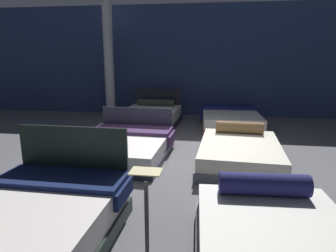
{
  "coord_description": "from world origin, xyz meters",
  "views": [
    {
      "loc": [
        0.56,
        -5.32,
        1.93
      ],
      "look_at": [
        -0.23,
        0.07,
        0.65
      ],
      "focal_mm": 32.14,
      "sensor_mm": 36.0,
      "label": 1
    }
  ],
  "objects": [
    {
      "name": "bed_4",
      "position": [
        -1.15,
        2.86,
        0.24
      ],
      "size": [
        1.66,
        2.12,
        0.92
      ],
      "rotation": [
        0.0,
        0.0,
        -0.06
      ],
      "color": "black",
      "rests_on": "ground_plane"
    },
    {
      "name": "bed_1",
      "position": [
        1.19,
        -2.87,
        0.23
      ],
      "size": [
        1.56,
        2.07,
        0.68
      ],
      "rotation": [
        0.0,
        0.0,
        0.05
      ],
      "color": "#504C51",
      "rests_on": "ground_plane"
    },
    {
      "name": "ground_plane",
      "position": [
        0.0,
        0.0,
        -0.01
      ],
      "size": [
        18.0,
        18.0,
        0.02
      ],
      "primitive_type": "cube",
      "color": "#5B5B60"
    },
    {
      "name": "bed_5",
      "position": [
        1.08,
        2.9,
        0.22
      ],
      "size": [
        1.67,
        2.19,
        0.5
      ],
      "rotation": [
        0.0,
        0.0,
        0.04
      ],
      "color": "brown",
      "rests_on": "ground_plane"
    },
    {
      "name": "showroom_back_wall",
      "position": [
        0.0,
        4.54,
        1.75
      ],
      "size": [
        18.0,
        0.06,
        3.5
      ],
      "primitive_type": "cube",
      "color": "navy",
      "rests_on": "ground_plane"
    },
    {
      "name": "support_pillar",
      "position": [
        -2.61,
        3.74,
        1.75
      ],
      "size": [
        0.29,
        0.29,
        3.5
      ],
      "primitive_type": "cylinder",
      "color": "silver",
      "rests_on": "ground_plane"
    },
    {
      "name": "bed_3",
      "position": [
        1.09,
        -0.04,
        0.21
      ],
      "size": [
        1.55,
        2.12,
        0.64
      ],
      "rotation": [
        0.0,
        0.0,
        -0.06
      ],
      "color": "#4E4E5A",
      "rests_on": "ground_plane"
    },
    {
      "name": "price_sign",
      "position": [
        0.0,
        -2.86,
        0.35
      ],
      "size": [
        0.28,
        0.24,
        0.92
      ],
      "color": "#3F3F44",
      "rests_on": "ground_plane"
    },
    {
      "name": "bed_2",
      "position": [
        -1.09,
        0.07,
        0.2
      ],
      "size": [
        1.77,
        2.07,
        0.82
      ],
      "rotation": [
        0.0,
        0.0,
        -0.04
      ],
      "color": "#272738",
      "rests_on": "ground_plane"
    },
    {
      "name": "bed_0",
      "position": [
        -1.16,
        -2.87,
        0.26
      ],
      "size": [
        1.57,
        2.06,
        1.07
      ],
      "rotation": [
        0.0,
        0.0,
        -0.02
      ],
      "color": "black",
      "rests_on": "ground_plane"
    }
  ]
}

